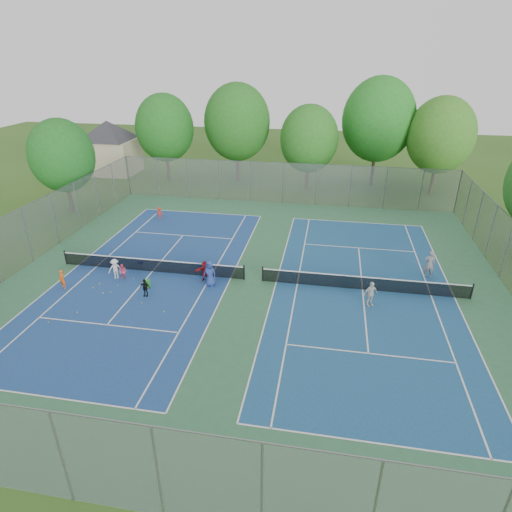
{
  "coord_description": "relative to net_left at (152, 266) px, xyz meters",
  "views": [
    {
      "loc": [
        4.47,
        -24.15,
        13.6
      ],
      "look_at": [
        0.0,
        1.0,
        1.3
      ],
      "focal_mm": 30.0,
      "sensor_mm": 36.0,
      "label": 1
    }
  ],
  "objects": [
    {
      "name": "tennis_ball_5",
      "position": [
        -1.41,
        -2.28,
        -0.42
      ],
      "size": [
        0.07,
        0.07,
        0.07
      ],
      "primitive_type": "sphere",
      "color": "gold",
      "rests_on": "ground"
    },
    {
      "name": "tennis_ball_11",
      "position": [
        -2.8,
        -2.8,
        -0.42
      ],
      "size": [
        0.07,
        0.07,
        0.07
      ],
      "primitive_type": "sphere",
      "color": "#E4EE37",
      "rests_on": "ground"
    },
    {
      "name": "ground",
      "position": [
        7.0,
        0.0,
        -0.46
      ],
      "size": [
        120.0,
        120.0,
        0.0
      ],
      "primitive_type": "plane",
      "color": "#30561B",
      "rests_on": "ground"
    },
    {
      "name": "tennis_ball_9",
      "position": [
        -3.98,
        -1.27,
        -0.42
      ],
      "size": [
        0.07,
        0.07,
        0.07
      ],
      "primitive_type": "sphere",
      "color": "#C6DA32",
      "rests_on": "ground"
    },
    {
      "name": "student_f",
      "position": [
        3.93,
        -0.6,
        0.25
      ],
      "size": [
        1.33,
        0.49,
        1.41
      ],
      "primitive_type": "imported",
      "rotation": [
        0.0,
        0.0,
        0.05
      ],
      "color": "#AA181D",
      "rests_on": "ground"
    },
    {
      "name": "court_left",
      "position": [
        0.0,
        0.0,
        -0.44
      ],
      "size": [
        10.97,
        23.77,
        0.01
      ],
      "primitive_type": "cube",
      "color": "navy",
      "rests_on": "court_pad"
    },
    {
      "name": "tennis_ball_7",
      "position": [
        -3.29,
        -6.77,
        -0.42
      ],
      "size": [
        0.07,
        0.07,
        0.07
      ],
      "primitive_type": "sphere",
      "color": "#A0C22D",
      "rests_on": "ground"
    },
    {
      "name": "tree_nr",
      "position": [
        16.0,
        24.0,
        6.59
      ],
      "size": [
        7.6,
        7.6,
        11.42
      ],
      "color": "#443326",
      "rests_on": "ground"
    },
    {
      "name": "ball_crate",
      "position": [
        -1.29,
        0.99,
        -0.33
      ],
      "size": [
        0.32,
        0.32,
        0.26
      ],
      "primitive_type": "cube",
      "rotation": [
        0.0,
        0.0,
        0.08
      ],
      "color": "#1838B6",
      "rests_on": "ground"
    },
    {
      "name": "tennis_ball_2",
      "position": [
        -0.77,
        -1.28,
        -0.42
      ],
      "size": [
        0.07,
        0.07,
        0.07
      ],
      "primitive_type": "sphere",
      "color": "#C0D531",
      "rests_on": "ground"
    },
    {
      "name": "tree_nc",
      "position": [
        9.0,
        21.0,
        4.94
      ],
      "size": [
        6.0,
        6.0,
        8.85
      ],
      "color": "#443326",
      "rests_on": "ground"
    },
    {
      "name": "court_pad",
      "position": [
        7.0,
        0.0,
        -0.45
      ],
      "size": [
        32.0,
        32.0,
        0.01
      ],
      "primitive_type": "cube",
      "color": "#2F6440",
      "rests_on": "ground"
    },
    {
      "name": "student_d",
      "position": [
        0.86,
        -3.11,
        0.13
      ],
      "size": [
        0.7,
        0.32,
        1.17
      ],
      "primitive_type": "imported",
      "rotation": [
        0.0,
        0.0,
        -0.05
      ],
      "color": "black",
      "rests_on": "ground"
    },
    {
      "name": "tennis_ball_6",
      "position": [
        -2.66,
        -2.27,
        -0.42
      ],
      "size": [
        0.07,
        0.07,
        0.07
      ],
      "primitive_type": "sphere",
      "color": "#C6D230",
      "rests_on": "ground"
    },
    {
      "name": "tennis_ball_10",
      "position": [
        0.14,
        -1.71,
        -0.42
      ],
      "size": [
        0.07,
        0.07,
        0.07
      ],
      "primitive_type": "sphere",
      "color": "yellow",
      "rests_on": "ground"
    },
    {
      "name": "court_right",
      "position": [
        14.0,
        0.0,
        -0.44
      ],
      "size": [
        10.97,
        23.77,
        0.01
      ],
      "primitive_type": "cube",
      "color": "navy",
      "rests_on": "court_pad"
    },
    {
      "name": "tree_nw",
      "position": [
        -7.0,
        22.0,
        5.44
      ],
      "size": [
        6.4,
        6.4,
        9.58
      ],
      "color": "#443326",
      "rests_on": "ground"
    },
    {
      "name": "student_e",
      "position": [
        4.41,
        -1.14,
        0.41
      ],
      "size": [
        0.94,
        0.7,
        1.74
      ],
      "primitive_type": "imported",
      "rotation": [
        0.0,
        0.0,
        -0.19
      ],
      "color": "navy",
      "rests_on": "ground"
    },
    {
      "name": "tennis_ball_4",
      "position": [
        -1.87,
        -3.32,
        -0.42
      ],
      "size": [
        0.07,
        0.07,
        0.07
      ],
      "primitive_type": "sphere",
      "color": "#C4D631",
      "rests_on": "ground"
    },
    {
      "name": "house",
      "position": [
        -15.0,
        24.0,
        3.76
      ],
      "size": [
        11.03,
        11.03,
        7.3
      ],
      "color": "#B7A88C",
      "rests_on": "ground"
    },
    {
      "name": "ball_hopper",
      "position": [
        0.56,
        -2.09,
        -0.18
      ],
      "size": [
        0.36,
        0.36,
        0.54
      ],
      "primitive_type": "cube",
      "rotation": [
        0.0,
        0.0,
        -0.36
      ],
      "color": "green",
      "rests_on": "ground"
    },
    {
      "name": "student_a",
      "position": [
        -4.65,
        -3.11,
        0.18
      ],
      "size": [
        0.54,
        0.44,
        1.27
      ],
      "primitive_type": "imported",
      "rotation": [
        0.0,
        0.0,
        -0.35
      ],
      "color": "#F05C16",
      "rests_on": "ground"
    },
    {
      "name": "fence_south",
      "position": [
        7.0,
        -16.0,
        1.54
      ],
      "size": [
        32.0,
        0.1,
        4.0
      ],
      "primitive_type": "cube",
      "color": "gray",
      "rests_on": "ground"
    },
    {
      "name": "net_left",
      "position": [
        0.0,
        0.0,
        0.0
      ],
      "size": [
        12.87,
        0.1,
        0.91
      ],
      "primitive_type": "cube",
      "color": "black",
      "rests_on": "ground"
    },
    {
      "name": "tree_ne",
      "position": [
        22.0,
        22.0,
        5.51
      ],
      "size": [
        6.6,
        6.6,
        9.77
      ],
      "color": "#443326",
      "rests_on": "ground"
    },
    {
      "name": "tennis_ball_1",
      "position": [
        2.61,
        -4.64,
        -0.42
      ],
      "size": [
        0.07,
        0.07,
        0.07
      ],
      "primitive_type": "sphere",
      "color": "#B5DC33",
      "rests_on": "ground"
    },
    {
      "name": "tree_side_w",
      "position": [
        -12.0,
        10.0,
        4.79
      ],
      "size": [
        5.6,
        5.6,
        8.47
      ],
      "color": "#443326",
      "rests_on": "ground"
    },
    {
      "name": "tennis_ball_0",
      "position": [
        -1.42,
        -3.17,
        -0.42
      ],
      "size": [
        0.07,
        0.07,
        0.07
      ],
      "primitive_type": "sphere",
      "color": "#C0D331",
      "rests_on": "ground"
    },
    {
      "name": "net_right",
      "position": [
        14.0,
        0.0,
        0.0
      ],
      "size": [
        12.87,
        0.1,
        0.91
      ],
      "primitive_type": "cube",
      "color": "black",
      "rests_on": "ground"
    },
    {
      "name": "student_c",
      "position": [
        -1.96,
        -1.3,
        0.25
      ],
      "size": [
        1.05,
        0.89,
        1.4
      ],
      "primitive_type": "imported",
      "rotation": [
        0.0,
        0.0,
        0.49
      ],
      "color": "silver",
      "rests_on": "ground"
    },
    {
      "name": "fence_north",
      "position": [
        7.0,
        16.0,
        1.54
      ],
      "size": [
        32.0,
        0.1,
        4.0
      ],
      "primitive_type": "cube",
      "color": "gray",
      "rests_on": "ground"
    },
    {
      "name": "fence_west",
      "position": [
        -9.0,
        0.0,
        1.54
      ],
      "size": [
        0.1,
        32.0,
        4.0
      ],
      "primitive_type": "cube",
      "rotation": [
        0.0,
        0.0,
        1.57
      ],
      "color": "gray",
      "rests_on": "ground"
    },
    {
      "name": "tree_nl",
      "position": [
        1.0,
        23.0,
        6.09
      ],
      "size": [
        7.2,
        7.2,
        10.69
      ],
      "color": "#443326",
      "rests_on": "ground"
    },
    {
      "name": "tennis_ball_3",
      "position": [
        0.99,
        -3.98,
        -0.42
      ],
      "size": [
        0.07,
        0.07,
        0.07
      ],
      "primitive_type": "sphere",
      "color": "gold",
      "rests_on": "ground"
    },
    {
      "name": "tennis_ball_8",
      "position": [
        -2.25,
        -5.59,
        -0.42
      ],
      "size": [
        0.07,
        0.07,
        0.07
      ],
      "primitive_type": "sphere",
      "color": "#E2EE37",
      "rests_on": "ground"
    },
    {
      "name": "child_far_baseline",
      "position": [
        -3.29,
        9.77,
        0.08
      ],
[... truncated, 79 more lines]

